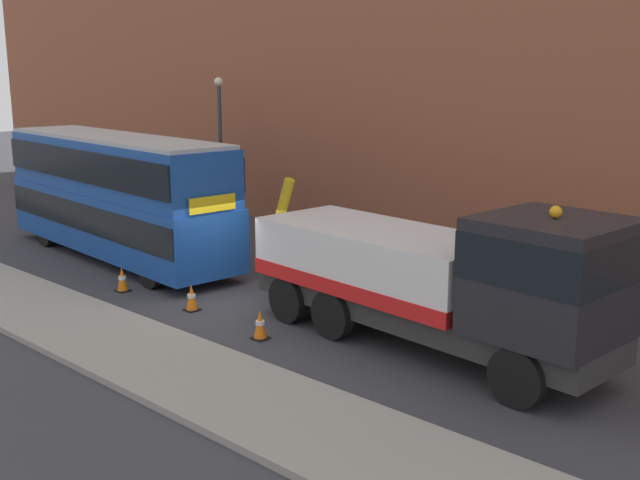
{
  "coord_description": "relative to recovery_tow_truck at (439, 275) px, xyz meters",
  "views": [
    {
      "loc": [
        15.1,
        -13.09,
        6.19
      ],
      "look_at": [
        2.51,
        0.5,
        2.0
      ],
      "focal_mm": 42.83,
      "sensor_mm": 36.0,
      "label": 1
    }
  ],
  "objects": [
    {
      "name": "double_decker_bus",
      "position": [
        -12.67,
        0.04,
        0.47
      ],
      "size": [
        11.18,
        3.43,
        4.06
      ],
      "rotation": [
        0.0,
        0.0,
        -0.08
      ],
      "color": "#19479E",
      "rests_on": "ground_plane"
    },
    {
      "name": "traffic_cone_near_bus",
      "position": [
        -9.2,
        -2.12,
        -1.42
      ],
      "size": [
        0.36,
        0.36,
        0.72
      ],
      "color": "orange",
      "rests_on": "ground_plane"
    },
    {
      "name": "traffic_cone_near_truck",
      "position": [
        -3.47,
        -2.12,
        -1.42
      ],
      "size": [
        0.36,
        0.36,
        0.72
      ],
      "color": "orange",
      "rests_on": "ground_plane"
    },
    {
      "name": "building_facade",
      "position": [
        -6.08,
        8.47,
        6.31
      ],
      "size": [
        60.0,
        1.5,
        16.0
      ],
      "color": "#935138",
      "rests_on": "ground_plane"
    },
    {
      "name": "traffic_cone_midway",
      "position": [
        -6.36,
        -1.87,
        -1.42
      ],
      "size": [
        0.36,
        0.36,
        0.72
      ],
      "color": "orange",
      "rests_on": "ground_plane"
    },
    {
      "name": "near_kerb",
      "position": [
        -6.08,
        -4.66,
        -1.68
      ],
      "size": [
        60.0,
        2.8,
        0.15
      ],
      "primitive_type": "cube",
      "color": "gray",
      "rests_on": "ground_plane"
    },
    {
      "name": "recovery_tow_truck",
      "position": [
        0.0,
        0.0,
        0.0
      ],
      "size": [
        10.22,
        3.36,
        3.67
      ],
      "rotation": [
        0.0,
        0.0,
        -0.08
      ],
      "color": "#2D2D2D",
      "rests_on": "ground_plane"
    },
    {
      "name": "street_lamp",
      "position": [
        -14.81,
        6.27,
        1.71
      ],
      "size": [
        0.36,
        0.36,
        5.83
      ],
      "color": "#38383D",
      "rests_on": "ground_plane"
    },
    {
      "name": "ground_plane",
      "position": [
        -6.08,
        -0.46,
        -1.76
      ],
      "size": [
        120.0,
        120.0,
        0.0
      ],
      "primitive_type": "plane",
      "color": "#38383D"
    }
  ]
}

